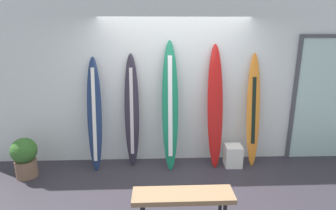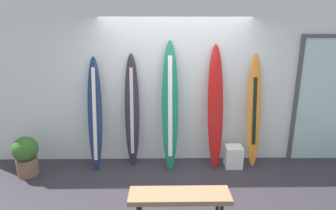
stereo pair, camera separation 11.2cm
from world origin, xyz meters
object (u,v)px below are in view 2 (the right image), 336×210
at_px(glass_door, 328,98).
at_px(surfboard_sunset, 254,111).
at_px(surfboard_crimson, 215,107).
at_px(bench, 180,198).
at_px(display_block_left, 233,156).
at_px(surfboard_charcoal, 132,112).
at_px(potted_plant, 26,155).
at_px(surfboard_navy, 95,115).
at_px(surfboard_emerald, 170,106).

bearing_deg(glass_door, surfboard_sunset, -172.63).
distance_m(surfboard_sunset, glass_door, 1.36).
bearing_deg(surfboard_crimson, bench, -113.03).
xyz_separation_m(display_block_left, bench, (-1.02, -1.52, 0.23)).
bearing_deg(surfboard_charcoal, glass_door, 2.42).
xyz_separation_m(display_block_left, glass_door, (1.67, 0.30, 0.96)).
xyz_separation_m(surfboard_charcoal, surfboard_crimson, (1.40, -0.06, 0.09)).
bearing_deg(display_block_left, glass_door, 10.06).
bearing_deg(potted_plant, surfboard_sunset, 5.35).
distance_m(surfboard_sunset, display_block_left, 0.86).
bearing_deg(surfboard_navy, surfboard_emerald, -0.36).
bearing_deg(surfboard_emerald, surfboard_navy, 179.64).
bearing_deg(bench, surfboard_emerald, 92.65).
xyz_separation_m(potted_plant, bench, (2.40, -1.30, 0.06)).
distance_m(surfboard_crimson, surfboard_sunset, 0.67).
bearing_deg(surfboard_emerald, bench, -87.35).
relative_size(display_block_left, potted_plant, 0.57).
bearing_deg(potted_plant, surfboard_navy, 15.47).
relative_size(potted_plant, bench, 0.56).
relative_size(surfboard_charcoal, display_block_left, 5.20).
bearing_deg(glass_door, potted_plant, -174.12).
bearing_deg(bench, glass_door, 34.05).
xyz_separation_m(surfboard_crimson, surfboard_sunset, (0.67, 0.03, -0.08)).
bearing_deg(surfboard_charcoal, surfboard_crimson, -2.57).
distance_m(surfboard_navy, surfboard_sunset, 2.68).
relative_size(surfboard_navy, surfboard_emerald, 0.88).
bearing_deg(surfboard_navy, surfboard_sunset, 1.15).
height_order(surfboard_navy, surfboard_crimson, surfboard_crimson).
bearing_deg(potted_plant, surfboard_emerald, 7.10).
xyz_separation_m(surfboard_navy, surfboard_emerald, (1.25, -0.01, 0.14)).
bearing_deg(surfboard_sunset, surfboard_navy, -178.85).
distance_m(surfboard_navy, surfboard_emerald, 1.26).
bearing_deg(surfboard_charcoal, surfboard_navy, -172.23).
relative_size(surfboard_crimson, surfboard_sunset, 1.08).
height_order(surfboard_charcoal, potted_plant, surfboard_charcoal).
relative_size(surfboard_sunset, bench, 1.64).
relative_size(surfboard_charcoal, bench, 1.64).
relative_size(surfboard_crimson, potted_plant, 3.17).
bearing_deg(surfboard_sunset, bench, -129.41).
relative_size(surfboard_charcoal, surfboard_sunset, 1.00).
xyz_separation_m(surfboard_navy, potted_plant, (-1.08, -0.30, -0.57)).
bearing_deg(surfboard_charcoal, surfboard_sunset, -0.81).
relative_size(surfboard_sunset, display_block_left, 5.19).
bearing_deg(surfboard_crimson, surfboard_charcoal, 177.43).
xyz_separation_m(surfboard_navy, surfboard_charcoal, (0.61, 0.08, 0.02)).
relative_size(display_block_left, bench, 0.32).
height_order(surfboard_crimson, glass_door, glass_door).
height_order(surfboard_sunset, display_block_left, surfboard_sunset).
height_order(surfboard_crimson, display_block_left, surfboard_crimson).
distance_m(surfboard_navy, potted_plant, 1.26).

